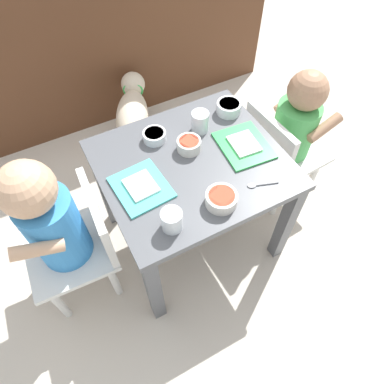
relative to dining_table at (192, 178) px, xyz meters
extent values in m
plane|color=beige|center=(0.00, 0.00, -0.39)|extent=(7.00, 7.00, 0.00)
cube|color=#56331E|center=(0.00, 1.04, 0.05)|extent=(1.78, 0.38, 0.88)
cube|color=#515459|center=(0.00, 0.00, 0.07)|extent=(0.59, 0.53, 0.03)
cube|color=#515459|center=(-0.27, -0.24, -0.16)|extent=(0.04, 0.04, 0.45)
cube|color=#515459|center=(0.27, -0.24, -0.16)|extent=(0.04, 0.04, 0.45)
cube|color=#515459|center=(-0.27, 0.24, -0.16)|extent=(0.04, 0.04, 0.45)
cube|color=#515459|center=(0.27, 0.24, -0.16)|extent=(0.04, 0.04, 0.45)
cube|color=silver|center=(-0.47, 0.01, -0.13)|extent=(0.29, 0.29, 0.02)
cube|color=silver|center=(-0.34, 0.01, -0.01)|extent=(0.04, 0.27, 0.22)
cylinder|color=#388CD8|center=(-0.47, 0.01, 0.02)|extent=(0.17, 0.17, 0.28)
sphere|color=tan|center=(-0.48, 0.01, 0.22)|extent=(0.16, 0.16, 0.16)
cylinder|color=silver|center=(-0.56, 0.12, -0.27)|extent=(0.03, 0.03, 0.25)
cylinder|color=silver|center=(-0.57, -0.08, -0.27)|extent=(0.03, 0.03, 0.25)
cylinder|color=silver|center=(-0.36, 0.11, -0.27)|extent=(0.03, 0.03, 0.25)
cylinder|color=silver|center=(-0.37, -0.09, -0.27)|extent=(0.03, 0.03, 0.25)
cylinder|color=tan|center=(-0.51, 0.11, 0.08)|extent=(0.15, 0.05, 0.09)
cylinder|color=tan|center=(-0.52, -0.08, 0.08)|extent=(0.15, 0.05, 0.09)
cube|color=silver|center=(0.47, 0.03, -0.13)|extent=(0.30, 0.30, 0.02)
cube|color=silver|center=(0.34, 0.03, -0.01)|extent=(0.04, 0.27, 0.22)
cylinder|color=#4CB259|center=(0.47, 0.03, -0.01)|extent=(0.16, 0.16, 0.23)
sphere|color=#A87A5B|center=(0.48, 0.03, 0.17)|extent=(0.14, 0.14, 0.14)
cylinder|color=silver|center=(0.57, -0.06, -0.27)|extent=(0.03, 0.03, 0.25)
cylinder|color=silver|center=(0.56, 0.14, -0.27)|extent=(0.03, 0.03, 0.25)
cylinder|color=silver|center=(0.37, -0.07, -0.27)|extent=(0.03, 0.03, 0.25)
cylinder|color=silver|center=(0.36, 0.13, -0.27)|extent=(0.03, 0.03, 0.25)
cylinder|color=#A87A5B|center=(0.52, -0.06, 0.05)|extent=(0.15, 0.05, 0.09)
cylinder|color=#A87A5B|center=(0.51, 0.13, 0.05)|extent=(0.15, 0.05, 0.09)
ellipsoid|color=beige|center=(-0.01, 0.59, -0.19)|extent=(0.29, 0.38, 0.17)
sphere|color=beige|center=(0.08, 0.77, -0.15)|extent=(0.12, 0.12, 0.12)
sphere|color=black|center=(0.09, 0.81, -0.15)|extent=(0.05, 0.05, 0.05)
torus|color=green|center=(0.06, 0.74, -0.16)|extent=(0.10, 0.07, 0.10)
sphere|color=beige|center=(-0.08, 0.44, -0.15)|extent=(0.05, 0.05, 0.05)
cylinder|color=beige|center=(0.07, 0.66, -0.32)|extent=(0.04, 0.04, 0.13)
cylinder|color=beige|center=(-0.01, 0.70, -0.32)|extent=(0.04, 0.04, 0.13)
cylinder|color=beige|center=(-0.01, 0.48, -0.32)|extent=(0.04, 0.04, 0.13)
cylinder|color=beige|center=(-0.09, 0.52, -0.32)|extent=(0.04, 0.04, 0.13)
cube|color=#4CC6BC|center=(-0.19, -0.02, 0.09)|extent=(0.17, 0.19, 0.01)
cube|color=white|center=(-0.19, -0.02, 0.10)|extent=(0.09, 0.10, 0.01)
cube|color=green|center=(0.19, -0.02, 0.09)|extent=(0.17, 0.20, 0.01)
cube|color=white|center=(0.19, -0.02, 0.10)|extent=(0.09, 0.11, 0.01)
cylinder|color=white|center=(0.09, 0.12, 0.12)|extent=(0.06, 0.06, 0.07)
cylinder|color=silver|center=(0.09, 0.12, 0.10)|extent=(0.05, 0.05, 0.04)
cylinder|color=white|center=(-0.16, -0.19, 0.12)|extent=(0.06, 0.06, 0.07)
cylinder|color=silver|center=(-0.16, -0.19, 0.10)|extent=(0.05, 0.05, 0.04)
cylinder|color=silver|center=(0.00, -0.18, 0.10)|extent=(0.10, 0.10, 0.04)
cylinder|color=#D84C33|center=(0.00, -0.18, 0.12)|extent=(0.08, 0.08, 0.01)
cylinder|color=silver|center=(0.02, 0.05, 0.11)|extent=(0.08, 0.08, 0.04)
cylinder|color=#D84C33|center=(0.02, 0.05, 0.12)|extent=(0.07, 0.07, 0.01)
cylinder|color=white|center=(-0.06, 0.15, 0.10)|extent=(0.08, 0.08, 0.03)
cylinder|color=gold|center=(-0.06, 0.15, 0.11)|extent=(0.06, 0.06, 0.01)
cylinder|color=white|center=(0.23, 0.15, 0.11)|extent=(0.09, 0.09, 0.04)
cylinder|color=#4C8C33|center=(0.23, 0.15, 0.12)|extent=(0.07, 0.07, 0.01)
cylinder|color=silver|center=(0.16, -0.19, 0.09)|extent=(0.07, 0.03, 0.01)
ellipsoid|color=silver|center=(0.12, -0.17, 0.09)|extent=(0.03, 0.03, 0.01)
camera|label=1|loc=(-0.35, -0.66, 0.95)|focal=32.72mm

